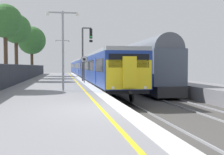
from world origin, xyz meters
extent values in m
cube|color=gray|center=(-2.50, 0.00, -0.50)|extent=(6.40, 110.00, 1.00)
cube|color=silver|center=(0.40, 0.00, 0.01)|extent=(0.60, 110.00, 0.01)
cube|color=yellow|center=(-0.35, 0.00, 0.01)|extent=(0.12, 110.00, 0.01)
cube|color=gray|center=(1.38, 0.00, -0.96)|extent=(0.07, 110.00, 0.08)
cube|color=gray|center=(2.82, 0.00, -0.96)|extent=(0.07, 110.00, 0.08)
cube|color=navy|center=(2.10, 16.45, 1.27)|extent=(2.80, 20.69, 2.30)
cube|color=black|center=(2.10, 16.45, -0.01)|extent=(2.64, 20.09, 0.25)
cube|color=#93999E|center=(2.10, 16.45, 2.54)|extent=(2.68, 20.69, 0.24)
cube|color=black|center=(0.69, 16.45, 1.57)|extent=(0.02, 19.09, 0.84)
cube|color=#1D3A98|center=(0.69, 11.28, 1.17)|extent=(0.03, 1.10, 1.90)
cube|color=#1D3A98|center=(0.69, 21.63, 1.17)|extent=(0.03, 1.10, 1.90)
cylinder|color=black|center=(1.32, 8.70, -0.50)|extent=(0.12, 0.84, 0.84)
cylinder|color=black|center=(2.88, 8.70, -0.50)|extent=(0.12, 0.84, 0.84)
cylinder|color=black|center=(1.32, 24.20, -0.50)|extent=(0.12, 0.84, 0.84)
cylinder|color=black|center=(2.88, 24.20, -0.50)|extent=(0.12, 0.84, 0.84)
cube|color=navy|center=(2.10, 37.75, 1.27)|extent=(2.80, 20.69, 2.30)
cube|color=black|center=(2.10, 37.75, -0.01)|extent=(2.64, 20.09, 0.25)
cube|color=#93999E|center=(2.10, 37.75, 2.54)|extent=(2.68, 20.69, 0.24)
cube|color=black|center=(0.69, 37.75, 1.57)|extent=(0.02, 19.09, 0.84)
cube|color=#1D3A98|center=(0.69, 32.57, 1.17)|extent=(0.03, 1.10, 1.90)
cube|color=#1D3A98|center=(0.69, 42.92, 1.17)|extent=(0.03, 1.10, 1.90)
cylinder|color=black|center=(1.32, 30.00, -0.50)|extent=(0.12, 0.84, 0.84)
cylinder|color=black|center=(2.88, 30.00, -0.50)|extent=(0.12, 0.84, 0.84)
cylinder|color=black|center=(1.32, 45.49, -0.50)|extent=(0.12, 0.84, 0.84)
cylinder|color=black|center=(2.88, 45.49, -0.50)|extent=(0.12, 0.84, 0.84)
cube|color=navy|center=(2.10, 59.04, 1.27)|extent=(2.80, 20.69, 2.30)
cube|color=black|center=(2.10, 59.04, -0.01)|extent=(2.64, 20.09, 0.25)
cube|color=#93999E|center=(2.10, 59.04, 2.54)|extent=(2.68, 20.69, 0.24)
cube|color=black|center=(0.69, 59.04, 1.57)|extent=(0.02, 19.09, 0.84)
cube|color=#1D3A98|center=(0.69, 53.87, 1.17)|extent=(0.03, 1.10, 1.90)
cube|color=#1D3A98|center=(0.69, 64.22, 1.17)|extent=(0.03, 1.10, 1.90)
cylinder|color=black|center=(1.32, 51.29, -0.50)|extent=(0.12, 0.84, 0.84)
cylinder|color=black|center=(2.88, 51.29, -0.50)|extent=(0.12, 0.84, 0.84)
cylinder|color=black|center=(1.32, 66.79, -0.50)|extent=(0.12, 0.84, 0.84)
cylinder|color=black|center=(2.88, 66.79, -0.50)|extent=(0.12, 0.84, 0.84)
cube|color=yellow|center=(2.10, 6.14, 1.02)|extent=(2.70, 0.10, 1.70)
cube|color=black|center=(2.10, 6.13, 1.82)|extent=(2.40, 0.08, 0.80)
cube|color=yellow|center=(2.10, 6.00, 1.17)|extent=(0.80, 0.24, 1.80)
cylinder|color=white|center=(1.15, 6.08, 0.27)|extent=(0.18, 0.06, 0.18)
cylinder|color=white|center=(3.05, 6.08, 0.27)|extent=(0.18, 0.06, 0.18)
cylinder|color=black|center=(2.10, 5.85, 0.02)|extent=(0.20, 0.35, 0.20)
cube|color=black|center=(2.10, 37.75, 2.79)|extent=(0.60, 0.90, 0.20)
cube|color=#232326|center=(6.10, 16.18, -0.38)|extent=(2.30, 13.60, 0.79)
cube|color=#4C5666|center=(6.10, 16.18, 1.42)|extent=(2.60, 12.80, 2.79)
cylinder|color=#515660|center=(6.10, 16.18, 2.81)|extent=(2.39, 12.40, 2.39)
cylinder|color=black|center=(5.32, 11.38, -0.50)|extent=(0.12, 0.84, 0.84)
cylinder|color=black|center=(6.88, 11.38, -0.50)|extent=(0.12, 0.84, 0.84)
cylinder|color=black|center=(5.32, 20.98, -0.50)|extent=(0.12, 0.84, 0.84)
cylinder|color=black|center=(6.88, 20.98, -0.50)|extent=(0.12, 0.84, 0.84)
cube|color=#232326|center=(6.10, 30.58, -0.38)|extent=(2.30, 13.60, 0.79)
cube|color=#4C5666|center=(6.10, 30.58, 1.42)|extent=(2.60, 12.80, 2.79)
cylinder|color=#515660|center=(6.10, 30.58, 2.81)|extent=(2.39, 12.40, 2.39)
cylinder|color=black|center=(5.32, 25.78, -0.50)|extent=(0.12, 0.84, 0.84)
cylinder|color=black|center=(6.88, 25.78, -0.50)|extent=(0.12, 0.84, 0.84)
cylinder|color=black|center=(5.32, 35.39, -0.50)|extent=(0.12, 0.84, 0.84)
cylinder|color=black|center=(6.88, 35.39, -0.50)|extent=(0.12, 0.84, 0.84)
cube|color=#232326|center=(6.10, 44.99, -0.38)|extent=(2.30, 13.60, 0.79)
cube|color=#4C5666|center=(6.10, 44.99, 1.42)|extent=(2.60, 12.80, 2.79)
cylinder|color=#515660|center=(6.10, 44.99, 2.81)|extent=(2.39, 12.40, 2.39)
cylinder|color=black|center=(5.32, 40.19, -0.50)|extent=(0.12, 0.84, 0.84)
cylinder|color=black|center=(6.88, 40.19, -0.50)|extent=(0.12, 0.84, 0.84)
cylinder|color=black|center=(5.32, 49.79, -0.50)|extent=(0.12, 0.84, 0.84)
cylinder|color=black|center=(6.88, 49.79, -0.50)|extent=(0.12, 0.84, 0.84)
cylinder|color=#47474C|center=(0.35, 19.09, 2.68)|extent=(0.18, 0.18, 5.35)
cube|color=#47474C|center=(0.80, 19.09, 5.35)|extent=(0.90, 0.12, 0.12)
cube|color=black|center=(1.20, 19.09, 4.80)|extent=(0.28, 0.20, 1.00)
cylinder|color=black|center=(1.20, 18.97, 5.12)|extent=(0.16, 0.04, 0.16)
cylinder|color=black|center=(1.20, 18.97, 4.80)|extent=(0.16, 0.04, 0.16)
cylinder|color=#19D83F|center=(1.20, 18.97, 4.48)|extent=(0.16, 0.04, 0.16)
cube|color=black|center=(1.20, 19.09, 4.05)|extent=(0.32, 0.16, 0.24)
cylinder|color=#59595B|center=(0.25, 15.77, 1.03)|extent=(0.08, 0.08, 2.07)
cylinder|color=black|center=(0.25, 15.76, 2.13)|extent=(0.59, 0.02, 0.59)
cylinder|color=silver|center=(0.25, 15.75, 2.13)|extent=(0.56, 0.02, 0.56)
cube|color=black|center=(0.25, 15.74, 2.13)|extent=(0.24, 0.01, 0.18)
cylinder|color=#93999E|center=(-1.64, 7.88, 2.43)|extent=(0.14, 0.14, 4.87)
cube|color=#93999E|center=(-1.19, 7.88, 4.77)|extent=(0.90, 0.08, 0.08)
cylinder|color=silver|center=(-0.74, 7.88, 4.69)|extent=(0.20, 0.20, 0.18)
cube|color=#93999E|center=(-2.09, 7.88, 4.77)|extent=(0.90, 0.08, 0.08)
cylinder|color=silver|center=(-2.54, 7.88, 4.69)|extent=(0.20, 0.20, 0.18)
cylinder|color=#93999E|center=(-1.64, 29.75, 2.55)|extent=(0.14, 0.14, 5.11)
cube|color=#93999E|center=(-1.19, 29.75, 5.01)|extent=(0.90, 0.08, 0.08)
cylinder|color=silver|center=(-0.74, 29.75, 4.93)|extent=(0.20, 0.20, 0.18)
cube|color=#93999E|center=(-2.09, 29.75, 5.01)|extent=(0.90, 0.08, 0.08)
cylinder|color=silver|center=(-2.54, 29.75, 4.93)|extent=(0.20, 0.20, 0.18)
cylinder|color=#38383D|center=(-5.45, 11.69, 0.81)|extent=(0.07, 0.07, 1.63)
cylinder|color=#38383D|center=(-5.45, 23.38, 0.81)|extent=(0.07, 0.07, 1.63)
cylinder|color=#38383D|center=(-5.45, 35.06, 0.81)|extent=(0.07, 0.07, 1.63)
cylinder|color=#38383D|center=(-5.45, 46.75, 0.81)|extent=(0.07, 0.07, 1.63)
cylinder|color=#473323|center=(-6.27, 35.40, 2.14)|extent=(0.43, 0.43, 4.29)
sphere|color=#33662D|center=(-6.27, 35.40, 5.46)|extent=(4.25, 4.25, 4.25)
sphere|color=#33662D|center=(-6.32, 35.98, 4.93)|extent=(2.41, 2.41, 2.41)
cylinder|color=#473323|center=(-7.40, 20.88, 2.58)|extent=(0.40, 0.40, 5.17)
sphere|color=#33662D|center=(-7.40, 20.88, 6.12)|extent=(3.46, 3.46, 3.46)
sphere|color=#33662D|center=(-7.51, 20.29, 5.69)|extent=(2.11, 2.11, 2.11)
cylinder|color=#473323|center=(-7.40, 27.79, 2.60)|extent=(0.44, 0.44, 5.21)
sphere|color=#33662D|center=(-7.40, 27.79, 6.23)|extent=(3.71, 3.71, 3.71)
sphere|color=#33662D|center=(-7.14, 27.46, 5.76)|extent=(2.36, 2.36, 2.36)
camera|label=1|loc=(-1.69, -9.86, 1.51)|focal=45.73mm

